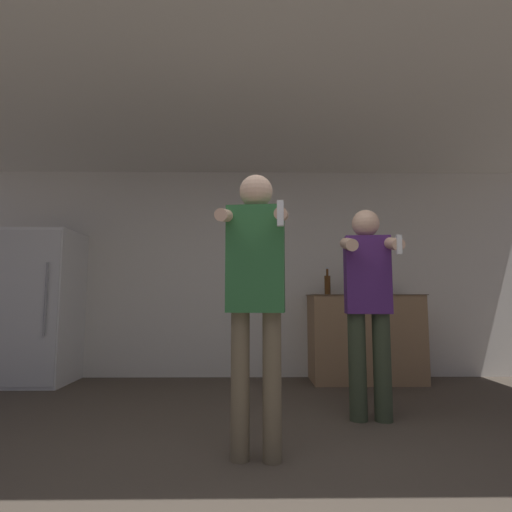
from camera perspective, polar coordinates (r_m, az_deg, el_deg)
name	(u,v)px	position (r m, az deg, el deg)	size (l,w,h in m)	color
ground_plane	(267,509)	(2.14, 1.53, -32.43)	(14.00, 14.00, 0.00)	#4C4238
wall_back	(257,272)	(4.99, 0.13, -2.32)	(7.00, 0.06, 2.55)	silver
ceiling_slab	(259,117)	(3.80, 0.48, 19.30)	(7.00, 3.55, 0.05)	silver
refrigerator	(41,306)	(5.19, -28.35, -6.36)	(0.73, 0.72, 1.72)	white
counter	(365,338)	(4.87, 15.28, -11.19)	(1.28, 0.59, 0.99)	#997551
bottle_green_wine	(327,284)	(4.78, 10.17, -3.97)	(0.07, 0.07, 0.32)	#563314
bottle_amber_bourbon	(352,283)	(4.84, 13.62, -3.77)	(0.07, 0.07, 0.35)	#563314
bottle_dark_rum	(379,284)	(4.93, 17.18, -3.80)	(0.06, 0.06, 0.31)	maroon
person_woman_foreground	(256,284)	(2.45, -0.01, -3.97)	(0.44, 0.45, 1.72)	#75664C
person_man_side	(368,298)	(3.33, 15.72, -5.80)	(0.46, 0.51, 1.67)	#38422D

